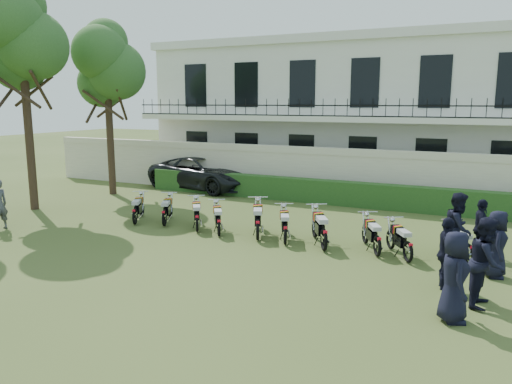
{
  "coord_description": "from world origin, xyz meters",
  "views": [
    {
      "loc": [
        7.12,
        -12.76,
        4.26
      ],
      "look_at": [
        -0.29,
        2.46,
        1.19
      ],
      "focal_mm": 35.0,
      "sensor_mm": 36.0,
      "label": 1
    }
  ],
  "objects_px": {
    "motorcycle_1": "(164,214)",
    "officer_4": "(459,228)",
    "officer_5": "(481,228)",
    "motorcycle_0": "(135,212)",
    "officer_1": "(487,262)",
    "motorcycle_5": "(285,230)",
    "motorcycle_9": "(469,249)",
    "tree_west_near": "(107,65)",
    "motorcycle_2": "(197,219)",
    "motorcycle_8": "(408,247)",
    "suv": "(204,173)",
    "motorcycle_6": "(324,234)",
    "tree_west_mid": "(22,37)",
    "officer_2": "(446,253)",
    "motorcycle_4": "(258,225)",
    "officer_3": "(496,244)",
    "motorcycle_7": "(378,241)",
    "motorcycle_3": "(219,223)",
    "officer_0": "(454,277)"
  },
  "relations": [
    {
      "from": "motorcycle_6",
      "to": "motorcycle_9",
      "type": "relative_size",
      "value": 1.14
    },
    {
      "from": "motorcycle_7",
      "to": "officer_0",
      "type": "bearing_deg",
      "value": -85.38
    },
    {
      "from": "motorcycle_6",
      "to": "officer_4",
      "type": "height_order",
      "value": "officer_4"
    },
    {
      "from": "officer_4",
      "to": "officer_0",
      "type": "bearing_deg",
      "value": -167.1
    },
    {
      "from": "motorcycle_5",
      "to": "motorcycle_9",
      "type": "distance_m",
      "value": 5.08
    },
    {
      "from": "motorcycle_7",
      "to": "motorcycle_9",
      "type": "height_order",
      "value": "motorcycle_7"
    },
    {
      "from": "motorcycle_6",
      "to": "motorcycle_2",
      "type": "bearing_deg",
      "value": 147.45
    },
    {
      "from": "motorcycle_0",
      "to": "motorcycle_3",
      "type": "distance_m",
      "value": 3.41
    },
    {
      "from": "tree_west_mid",
      "to": "motorcycle_9",
      "type": "height_order",
      "value": "tree_west_mid"
    },
    {
      "from": "suv",
      "to": "officer_3",
      "type": "bearing_deg",
      "value": -110.37
    },
    {
      "from": "tree_west_mid",
      "to": "motorcycle_3",
      "type": "relative_size",
      "value": 5.61
    },
    {
      "from": "officer_3",
      "to": "officer_4",
      "type": "relative_size",
      "value": 0.87
    },
    {
      "from": "motorcycle_1",
      "to": "motorcycle_6",
      "type": "bearing_deg",
      "value": -29.67
    },
    {
      "from": "motorcycle_3",
      "to": "motorcycle_4",
      "type": "bearing_deg",
      "value": -28.66
    },
    {
      "from": "officer_4",
      "to": "motorcycle_5",
      "type": "bearing_deg",
      "value": 105.58
    },
    {
      "from": "motorcycle_2",
      "to": "officer_5",
      "type": "distance_m",
      "value": 8.57
    },
    {
      "from": "motorcycle_7",
      "to": "tree_west_mid",
      "type": "bearing_deg",
      "value": 150.54
    },
    {
      "from": "tree_west_near",
      "to": "motorcycle_7",
      "type": "distance_m",
      "value": 14.97
    },
    {
      "from": "motorcycle_4",
      "to": "officer_1",
      "type": "xyz_separation_m",
      "value": [
        6.48,
        -2.39,
        0.44
      ]
    },
    {
      "from": "motorcycle_1",
      "to": "officer_4",
      "type": "xyz_separation_m",
      "value": [
        9.39,
        0.23,
        0.5
      ]
    },
    {
      "from": "motorcycle_8",
      "to": "suv",
      "type": "distance_m",
      "value": 13.32
    },
    {
      "from": "officer_3",
      "to": "officer_4",
      "type": "xyz_separation_m",
      "value": [
        -0.93,
        0.76,
        0.12
      ]
    },
    {
      "from": "motorcycle_1",
      "to": "motorcycle_9",
      "type": "distance_m",
      "value": 9.69
    },
    {
      "from": "motorcycle_0",
      "to": "officer_3",
      "type": "xyz_separation_m",
      "value": [
        11.39,
        -0.28,
        0.38
      ]
    },
    {
      "from": "motorcycle_2",
      "to": "motorcycle_6",
      "type": "distance_m",
      "value": 4.45
    },
    {
      "from": "motorcycle_0",
      "to": "officer_1",
      "type": "distance_m",
      "value": 11.46
    },
    {
      "from": "motorcycle_1",
      "to": "tree_west_near",
      "type": "bearing_deg",
      "value": 119.29
    },
    {
      "from": "officer_2",
      "to": "officer_3",
      "type": "xyz_separation_m",
      "value": [
        1.03,
        1.37,
        -0.01
      ]
    },
    {
      "from": "motorcycle_0",
      "to": "officer_1",
      "type": "xyz_separation_m",
      "value": [
        11.21,
        -2.32,
        0.5
      ]
    },
    {
      "from": "motorcycle_0",
      "to": "motorcycle_7",
      "type": "bearing_deg",
      "value": -27.37
    },
    {
      "from": "motorcycle_6",
      "to": "motorcycle_9",
      "type": "height_order",
      "value": "motorcycle_6"
    },
    {
      "from": "officer_5",
      "to": "motorcycle_3",
      "type": "bearing_deg",
      "value": 91.94
    },
    {
      "from": "motorcycle_8",
      "to": "officer_4",
      "type": "bearing_deg",
      "value": -4.23
    },
    {
      "from": "motorcycle_3",
      "to": "motorcycle_5",
      "type": "height_order",
      "value": "motorcycle_5"
    },
    {
      "from": "motorcycle_1",
      "to": "motorcycle_3",
      "type": "height_order",
      "value": "motorcycle_1"
    },
    {
      "from": "motorcycle_1",
      "to": "officer_0",
      "type": "relative_size",
      "value": 0.93
    },
    {
      "from": "officer_3",
      "to": "motorcycle_2",
      "type": "bearing_deg",
      "value": 82.42
    },
    {
      "from": "motorcycle_6",
      "to": "motorcycle_8",
      "type": "distance_m",
      "value": 2.35
    },
    {
      "from": "motorcycle_6",
      "to": "officer_2",
      "type": "xyz_separation_m",
      "value": [
        3.41,
        -1.53,
        0.32
      ]
    },
    {
      "from": "motorcycle_5",
      "to": "motorcycle_6",
      "type": "relative_size",
      "value": 0.95
    },
    {
      "from": "tree_west_near",
      "to": "motorcycle_2",
      "type": "distance_m",
      "value": 10.06
    },
    {
      "from": "motorcycle_0",
      "to": "motorcycle_2",
      "type": "distance_m",
      "value": 2.5
    },
    {
      "from": "tree_west_near",
      "to": "officer_3",
      "type": "height_order",
      "value": "tree_west_near"
    },
    {
      "from": "officer_1",
      "to": "officer_2",
      "type": "height_order",
      "value": "officer_1"
    },
    {
      "from": "tree_west_mid",
      "to": "officer_2",
      "type": "bearing_deg",
      "value": -7.22
    },
    {
      "from": "tree_west_near",
      "to": "motorcycle_8",
      "type": "relative_size",
      "value": 4.94
    },
    {
      "from": "motorcycle_8",
      "to": "officer_1",
      "type": "xyz_separation_m",
      "value": [
        1.92,
        -2.19,
        0.5
      ]
    },
    {
      "from": "motorcycle_4",
      "to": "officer_4",
      "type": "height_order",
      "value": "officer_4"
    },
    {
      "from": "motorcycle_1",
      "to": "officer_5",
      "type": "bearing_deg",
      "value": -20.05
    },
    {
      "from": "motorcycle_2",
      "to": "motorcycle_8",
      "type": "height_order",
      "value": "motorcycle_2"
    }
  ]
}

